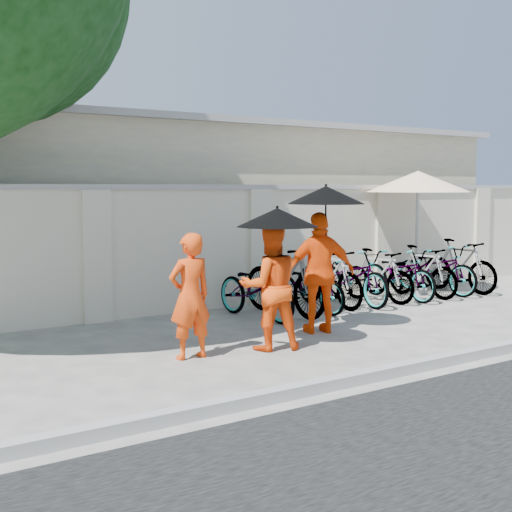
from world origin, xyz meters
TOP-DOWN VIEW (x-y plane):
  - ground at (0.00, 0.00)m, footprint 80.00×80.00m
  - kerb at (0.00, -1.70)m, footprint 40.00×0.16m
  - compound_wall at (1.00, 3.20)m, footprint 20.00×0.30m
  - building_behind at (2.00, 7.00)m, footprint 14.00×6.00m
  - monk_left at (-0.98, 0.26)m, footprint 0.55×0.37m
  - monk_center at (0.08, 0.11)m, footprint 0.93×0.83m
  - parasol_center at (0.13, 0.03)m, footprint 1.02×1.02m
  - monk_right at (1.26, 0.54)m, footprint 1.07×0.72m
  - parasol_right at (1.28, 0.46)m, footprint 1.08×1.08m
  - patio_umbrella at (5.16, 2.32)m, footprint 2.60×2.60m
  - bike_0 at (1.15, 1.93)m, footprint 0.75×1.83m
  - bike_1 at (1.68, 1.93)m, footprint 0.68×1.94m
  - bike_2 at (2.22, 1.97)m, footprint 0.73×1.68m
  - bike_3 at (2.76, 2.09)m, footprint 0.49×1.70m
  - bike_4 at (3.30, 2.07)m, footprint 0.75×1.90m
  - bike_5 at (3.83, 2.01)m, footprint 0.65×1.62m
  - bike_6 at (4.37, 2.02)m, footprint 0.62×1.78m
  - bike_7 at (4.91, 1.94)m, footprint 0.55×1.62m
  - bike_8 at (5.44, 2.08)m, footprint 0.81×1.87m
  - bike_9 at (5.98, 1.96)m, footprint 0.54×1.73m

SIDE VIEW (x-z plane):
  - ground at x=0.00m, z-range 0.00..0.00m
  - kerb at x=0.00m, z-range 0.00..0.12m
  - bike_2 at x=2.22m, z-range 0.00..0.86m
  - bike_6 at x=4.37m, z-range 0.00..0.93m
  - bike_0 at x=1.15m, z-range 0.00..0.94m
  - bike_5 at x=3.83m, z-range 0.00..0.95m
  - bike_8 at x=5.44m, z-range 0.00..0.95m
  - bike_7 at x=4.91m, z-range 0.00..0.96m
  - bike_4 at x=3.30m, z-range 0.00..0.98m
  - bike_3 at x=2.76m, z-range 0.00..1.02m
  - bike_9 at x=5.98m, z-range 0.00..1.03m
  - bike_1 at x=1.68m, z-range 0.00..1.15m
  - monk_left at x=-0.98m, z-range 0.00..1.50m
  - monk_center at x=0.08m, z-range 0.00..1.60m
  - monk_right at x=1.26m, z-range 0.00..1.70m
  - compound_wall at x=1.00m, z-range 0.00..2.00m
  - building_behind at x=2.00m, z-range 0.00..3.20m
  - parasol_center at x=0.13m, z-range 1.23..2.10m
  - parasol_right at x=1.28m, z-range 1.38..2.48m
  - patio_umbrella at x=5.16m, z-range 0.94..3.29m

